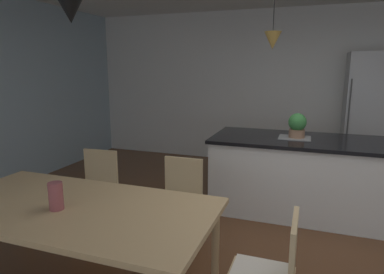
# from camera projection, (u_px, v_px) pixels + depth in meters

# --- Properties ---
(ground_plane) EXTENTS (10.00, 8.40, 0.04)m
(ground_plane) POSITION_uv_depth(u_px,v_px,m) (303.00, 266.00, 2.95)
(ground_plane) COLOR brown
(wall_back_kitchen) EXTENTS (10.00, 0.12, 2.70)m
(wall_back_kitchen) POSITION_uv_depth(u_px,v_px,m) (313.00, 89.00, 5.68)
(wall_back_kitchen) COLOR silver
(wall_back_kitchen) RESTS_ON ground_plane
(dining_table) EXTENTS (2.05, 1.02, 0.73)m
(dining_table) POSITION_uv_depth(u_px,v_px,m) (75.00, 213.00, 2.41)
(dining_table) COLOR tan
(dining_table) RESTS_ON ground_plane
(chair_far_left) EXTENTS (0.42, 0.42, 0.87)m
(chair_far_left) POSITION_uv_depth(u_px,v_px,m) (95.00, 190.00, 3.42)
(chair_far_left) COLOR tan
(chair_far_left) RESTS_ON ground_plane
(chair_far_right) EXTENTS (0.40, 0.40, 0.87)m
(chair_far_right) POSITION_uv_depth(u_px,v_px,m) (179.00, 202.00, 3.12)
(chair_far_right) COLOR tan
(chair_far_right) RESTS_ON ground_plane
(kitchen_island) EXTENTS (2.10, 0.97, 0.91)m
(kitchen_island) POSITION_uv_depth(u_px,v_px,m) (301.00, 175.00, 3.95)
(kitchen_island) COLOR silver
(kitchen_island) RESTS_ON ground_plane
(refrigerator) EXTENTS (0.65, 0.67, 1.94)m
(refrigerator) POSITION_uv_depth(u_px,v_px,m) (366.00, 117.00, 5.13)
(refrigerator) COLOR #B2B5B7
(refrigerator) RESTS_ON ground_plane
(pendant_over_table) EXTENTS (0.24, 0.24, 0.72)m
(pendant_over_table) POSITION_uv_depth(u_px,v_px,m) (70.00, 4.00, 2.03)
(pendant_over_table) COLOR black
(pendant_over_island_main) EXTENTS (0.19, 0.19, 0.79)m
(pendant_over_island_main) POSITION_uv_depth(u_px,v_px,m) (273.00, 40.00, 3.77)
(pendant_over_island_main) COLOR black
(potted_plant_on_island) EXTENTS (0.21, 0.21, 0.29)m
(potted_plant_on_island) POSITION_uv_depth(u_px,v_px,m) (297.00, 125.00, 3.86)
(potted_plant_on_island) COLOR #8C664C
(potted_plant_on_island) RESTS_ON kitchen_island
(vase_on_dining_table) EXTENTS (0.10, 0.10, 0.20)m
(vase_on_dining_table) POSITION_uv_depth(u_px,v_px,m) (56.00, 196.00, 2.31)
(vase_on_dining_table) COLOR #994C51
(vase_on_dining_table) RESTS_ON dining_table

